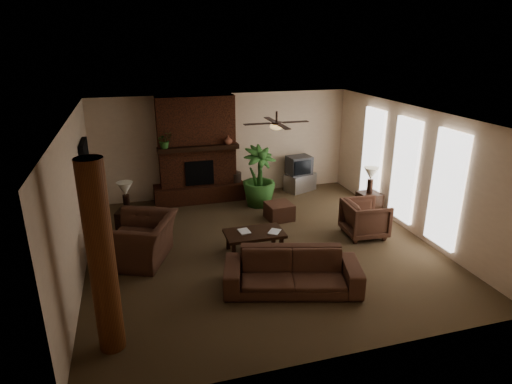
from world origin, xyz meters
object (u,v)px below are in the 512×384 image
object	(u,v)px
armchair_right	(365,217)
side_table_right	(369,203)
sofa	(292,265)
side_table_left	(130,222)
tv_stand	(300,182)
coffee_table	(254,235)
floor_plant	(259,189)
floor_vase	(235,182)
lamp_left	(125,191)
armchair_left	(140,233)
ottoman	(279,211)
log_column	(102,260)
lamp_right	(371,175)

from	to	relation	value
armchair_right	side_table_right	xyz separation A→B (m)	(0.75, 1.11, -0.17)
sofa	side_table_left	xyz separation A→B (m)	(-2.69, 3.20, -0.19)
sofa	tv_stand	xyz separation A→B (m)	(2.07, 4.84, -0.21)
coffee_table	floor_plant	distance (m)	2.64
armchair_right	floor_vase	bearing A→B (deg)	37.98
coffee_table	lamp_left	distance (m)	3.06
side_table_right	armchair_left	bearing A→B (deg)	-170.98
armchair_right	ottoman	world-z (taller)	armchair_right
floor_vase	ottoman	bearing A→B (deg)	-70.21
log_column	lamp_left	size ratio (longest dim) A/B	4.31
log_column	lamp_left	bearing A→B (deg)	85.96
log_column	floor_plant	world-z (taller)	log_column
side_table_right	tv_stand	bearing A→B (deg)	115.10
side_table_left	lamp_left	distance (m)	0.73
floor_plant	lamp_left	size ratio (longest dim) A/B	2.41
sofa	side_table_left	bearing A→B (deg)	146.02
armchair_left	coffee_table	xyz separation A→B (m)	(2.25, -0.27, -0.22)
ottoman	side_table_right	size ratio (longest dim) A/B	1.09
tv_stand	lamp_left	bearing A→B (deg)	175.83
floor_plant	side_table_left	xyz separation A→B (m)	(-3.29, -0.86, -0.16)
ottoman	floor_vase	bearing A→B (deg)	109.79
coffee_table	lamp_left	size ratio (longest dim) A/B	1.85
sofa	lamp_left	xyz separation A→B (m)	(-2.72, 3.23, 0.54)
sofa	tv_stand	bearing A→B (deg)	82.70
side_table_left	lamp_right	bearing A→B (deg)	-4.64
tv_stand	floor_vase	size ratio (longest dim) A/B	1.10
coffee_table	side_table_right	bearing A→B (deg)	19.15
side_table_right	lamp_right	bearing A→B (deg)	95.70
floor_vase	lamp_left	bearing A→B (deg)	-150.79
armchair_left	coffee_table	size ratio (longest dim) A/B	1.13
coffee_table	ottoman	distance (m)	1.81
coffee_table	armchair_right	bearing A→B (deg)	1.00
armchair_left	floor_vase	xyz separation A→B (m)	(2.64, 3.02, -0.16)
armchair_right	floor_plant	xyz separation A→B (m)	(-1.73, 2.45, -0.01)
ottoman	lamp_right	bearing A→B (deg)	-7.17
sofa	armchair_left	world-z (taller)	armchair_left
log_column	lamp_left	distance (m)	3.98
lamp_left	floor_plant	bearing A→B (deg)	13.87
side_table_left	lamp_right	distance (m)	5.83
lamp_right	ottoman	bearing A→B (deg)	172.83
armchair_left	ottoman	xyz separation A→B (m)	(3.29, 1.19, -0.39)
log_column	side_table_right	distance (m)	7.06
sofa	armchair_left	xyz separation A→B (m)	(-2.49, 1.82, 0.13)
floor_vase	lamp_right	size ratio (longest dim) A/B	1.18
side_table_left	floor_plant	bearing A→B (deg)	14.58
tv_stand	lamp_left	distance (m)	5.11
side_table_right	coffee_table	bearing A→B (deg)	-160.85
armchair_left	lamp_left	size ratio (longest dim) A/B	2.09
armchair_left	side_table_left	world-z (taller)	armchair_left
floor_plant	lamp_right	bearing A→B (deg)	-28.11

